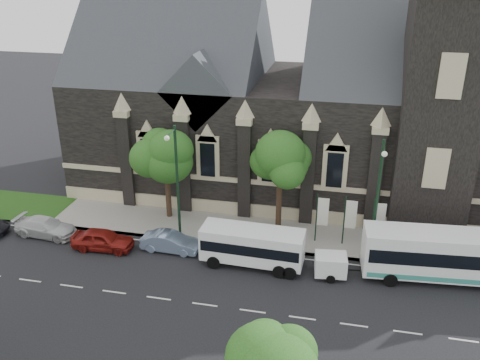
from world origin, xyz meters
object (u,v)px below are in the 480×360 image
(street_lamp_mid, at_px, (176,178))
(banner_flag_right, at_px, (377,220))
(street_lamp_near, at_px, (378,196))
(car_far_white, at_px, (46,227))
(shuttle_bus, at_px, (253,245))
(box_trailer, at_px, (331,265))
(banner_flag_center, at_px, (348,217))
(tour_coach, at_px, (456,256))
(tree_walk_right, at_px, (284,159))
(sedan, at_px, (170,242))
(car_far_red, at_px, (103,240))
(banner_flag_left, at_px, (321,214))
(tree_walk_left, at_px, (169,151))

(street_lamp_mid, bearing_deg, banner_flag_right, 7.60)
(street_lamp_near, xyz_separation_m, car_far_white, (-24.22, -1.42, -4.41))
(car_far_white, bearing_deg, shuttle_bus, -88.84)
(banner_flag_right, distance_m, shuttle_bus, 9.22)
(box_trailer, bearing_deg, banner_flag_center, 70.78)
(box_trailer, height_order, car_far_white, box_trailer)
(street_lamp_mid, relative_size, tour_coach, 0.75)
(tree_walk_right, bearing_deg, banner_flag_center, -18.64)
(sedan, xyz_separation_m, car_far_white, (-10.06, 0.08, 0.00))
(car_far_red, bearing_deg, banner_flag_right, -80.71)
(street_lamp_mid, bearing_deg, banner_flag_center, 8.82)
(street_lamp_mid, bearing_deg, banner_flag_left, 10.50)
(sedan, bearing_deg, tour_coach, -87.58)
(street_lamp_near, height_order, sedan, street_lamp_near)
(street_lamp_near, height_order, box_trailer, street_lamp_near)
(tree_walk_left, xyz_separation_m, banner_flag_right, (16.08, -1.70, -3.35))
(shuttle_bus, relative_size, sedan, 1.67)
(tree_walk_right, xyz_separation_m, banner_flag_left, (3.08, -1.71, -3.43))
(banner_flag_left, distance_m, banner_flag_right, 4.00)
(tree_walk_left, relative_size, shuttle_bus, 1.08)
(banner_flag_center, xyz_separation_m, car_far_white, (-22.51, -3.32, -1.68))
(shuttle_bus, bearing_deg, box_trailer, -1.30)
(box_trailer, bearing_deg, tree_walk_left, 148.89)
(street_lamp_near, relative_size, street_lamp_mid, 1.00)
(car_far_red, distance_m, car_far_white, 5.25)
(banner_flag_left, xyz_separation_m, banner_flag_right, (4.00, 0.00, 0.00))
(street_lamp_near, distance_m, banner_flag_left, 4.99)
(tour_coach, height_order, car_far_red, tour_coach)
(street_lamp_mid, relative_size, banner_flag_left, 2.25)
(car_far_white, bearing_deg, tree_walk_right, -70.50)
(sedan, bearing_deg, banner_flag_right, -75.54)
(banner_flag_right, bearing_deg, street_lamp_mid, -172.40)
(box_trailer, bearing_deg, tree_walk_right, 117.96)
(car_far_white, bearing_deg, sedan, -87.08)
(tree_walk_right, distance_m, sedan, 10.33)
(banner_flag_center, bearing_deg, car_far_red, -166.29)
(tour_coach, bearing_deg, car_far_red, 178.28)
(banner_flag_left, distance_m, sedan, 11.12)
(tree_walk_right, bearing_deg, tree_walk_left, -179.94)
(box_trailer, distance_m, sedan, 11.54)
(box_trailer, relative_size, car_far_white, 0.64)
(shuttle_bus, distance_m, sedan, 6.25)
(banner_flag_center, height_order, car_far_red, banner_flag_center)
(shuttle_bus, bearing_deg, banner_flag_left, 44.70)
(street_lamp_near, relative_size, shuttle_bus, 1.27)
(tree_walk_right, distance_m, box_trailer, 8.76)
(tree_walk_left, distance_m, banner_flag_center, 14.58)
(box_trailer, bearing_deg, tour_coach, 2.39)
(shuttle_bus, xyz_separation_m, sedan, (-6.17, 0.55, -0.87))
(banner_flag_center, xyz_separation_m, car_far_red, (-17.34, -4.23, -1.61))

